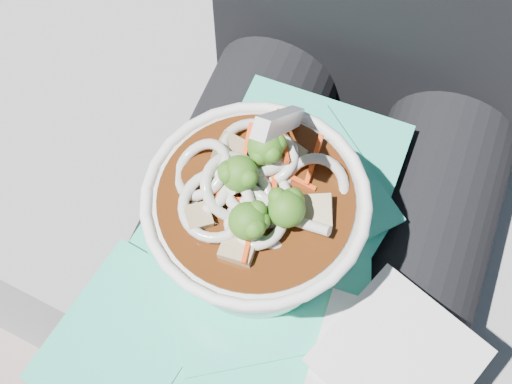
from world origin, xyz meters
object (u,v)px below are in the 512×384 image
(person_body, at_px, (325,200))
(stone_ledge, at_px, (318,267))
(plastic_bag, at_px, (258,250))
(udon_bowl, at_px, (256,217))
(lap, at_px, (292,296))

(person_body, bearing_deg, stone_ledge, 90.00)
(stone_ledge, relative_size, person_body, 1.02)
(stone_ledge, height_order, plastic_bag, plastic_bag)
(udon_bowl, bearing_deg, person_body, 67.30)
(lap, xyz_separation_m, person_body, (0.00, 0.09, 0.03))
(stone_ledge, bearing_deg, udon_bowl, -104.28)
(stone_ledge, relative_size, plastic_bag, 2.77)
(plastic_bag, bearing_deg, lap, -5.94)
(stone_ledge, relative_size, udon_bowl, 4.61)
(lap, bearing_deg, udon_bowl, 176.14)
(plastic_bag, bearing_deg, stone_ledge, 76.01)
(stone_ledge, xyz_separation_m, lap, (0.00, -0.15, 0.29))
(stone_ledge, xyz_separation_m, person_body, (0.00, -0.06, 0.32))
(stone_ledge, distance_m, person_body, 0.32)
(plastic_bag, xyz_separation_m, udon_bowl, (-0.00, -0.00, 0.07))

